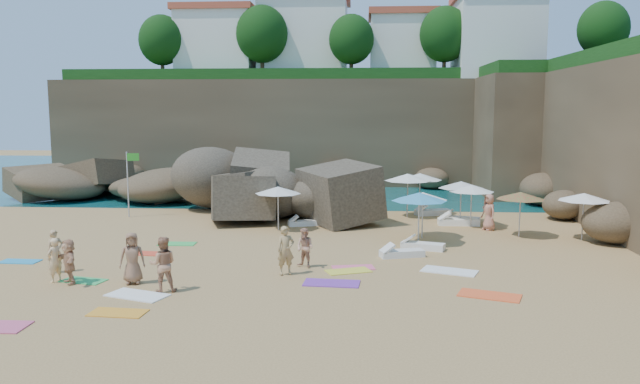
# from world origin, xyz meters

# --- Properties ---
(ground) EXTENTS (120.00, 120.00, 0.00)m
(ground) POSITION_xyz_m (0.00, 0.00, 0.00)
(ground) COLOR tan
(ground) RESTS_ON ground
(seawater) EXTENTS (120.00, 120.00, 0.00)m
(seawater) POSITION_xyz_m (0.00, 30.00, 0.00)
(seawater) COLOR #0C4751
(seawater) RESTS_ON ground
(cliff_back) EXTENTS (44.00, 8.00, 8.00)m
(cliff_back) POSITION_xyz_m (2.00, 25.00, 4.00)
(cliff_back) COLOR brown
(cliff_back) RESTS_ON ground
(cliff_corner) EXTENTS (10.00, 12.00, 8.00)m
(cliff_corner) POSITION_xyz_m (17.00, 20.00, 4.00)
(cliff_corner) COLOR brown
(cliff_corner) RESTS_ON ground
(rock_promontory) EXTENTS (12.00, 7.00, 2.00)m
(rock_promontory) POSITION_xyz_m (-11.00, 16.00, 0.00)
(rock_promontory) COLOR brown
(rock_promontory) RESTS_ON ground
(clifftop_buildings) EXTENTS (28.48, 9.48, 7.00)m
(clifftop_buildings) POSITION_xyz_m (2.96, 25.79, 11.24)
(clifftop_buildings) COLOR white
(clifftop_buildings) RESTS_ON cliff_back
(clifftop_trees) EXTENTS (35.60, 23.82, 4.40)m
(clifftop_trees) POSITION_xyz_m (4.78, 19.52, 11.26)
(clifftop_trees) COLOR #11380F
(clifftop_trees) RESTS_ON ground
(marina_masts) EXTENTS (3.10, 0.10, 6.00)m
(marina_masts) POSITION_xyz_m (-16.50, 30.00, 3.00)
(marina_masts) COLOR white
(marina_masts) RESTS_ON ground
(rock_outcrop) EXTENTS (9.98, 8.41, 3.47)m
(rock_outcrop) POSITION_xyz_m (-1.02, 8.24, 0.00)
(rock_outcrop) COLOR brown
(rock_outcrop) RESTS_ON ground
(flag_pole) EXTENTS (0.68, 0.19, 3.54)m
(flag_pole) POSITION_xyz_m (-8.53, 7.08, 2.26)
(flag_pole) COLOR silver
(flag_pole) RESTS_ON ground
(parasol_0) EXTENTS (2.35, 2.35, 2.22)m
(parasol_0) POSITION_xyz_m (1.95, 8.14, 2.04)
(parasol_0) COLOR silver
(parasol_0) RESTS_ON ground
(parasol_1) EXTENTS (2.49, 2.49, 2.35)m
(parasol_1) POSITION_xyz_m (6.37, 8.09, 2.16)
(parasol_1) COLOR silver
(parasol_1) RESTS_ON ground
(parasol_2) EXTENTS (2.29, 2.29, 2.17)m
(parasol_2) POSITION_xyz_m (8.92, 6.29, 1.99)
(parasol_2) COLOR silver
(parasol_2) RESTS_ON ground
(parasol_3) EXTENTS (2.42, 2.42, 2.28)m
(parasol_3) POSITION_xyz_m (7.10, 9.03, 2.10)
(parasol_3) COLOR silver
(parasol_3) RESTS_ON ground
(parasol_4) EXTENTS (2.21, 2.21, 2.09)m
(parasol_4) POSITION_xyz_m (9.31, 5.49, 1.92)
(parasol_4) COLOR silver
(parasol_4) RESTS_ON ground
(parasol_5) EXTENTS (2.22, 2.22, 2.10)m
(parasol_5) POSITION_xyz_m (-0.10, 4.07, 1.93)
(parasol_5) COLOR silver
(parasol_5) RESTS_ON ground
(parasol_6) EXTENTS (2.18, 2.18, 2.07)m
(parasol_6) POSITION_xyz_m (11.11, 3.15, 1.90)
(parasol_6) COLOR silver
(parasol_6) RESTS_ON ground
(parasol_7) EXTENTS (2.24, 2.24, 2.11)m
(parasol_7) POSITION_xyz_m (13.71, 2.58, 1.94)
(parasol_7) COLOR silver
(parasol_7) RESTS_ON ground
(parasol_9) EXTENTS (2.20, 2.20, 2.08)m
(parasol_9) POSITION_xyz_m (6.66, 2.59, 1.91)
(parasol_9) COLOR silver
(parasol_9) RESTS_ON ground
(parasol_10) EXTENTS (2.38, 2.38, 2.25)m
(parasol_10) POSITION_xyz_m (6.38, 1.24, 2.07)
(parasol_10) COLOR silver
(parasol_10) RESTS_ON ground
(lounger_0) EXTENTS (1.73, 1.00, 0.26)m
(lounger_0) POSITION_xyz_m (1.08, 5.24, 0.13)
(lounger_0) COLOR white
(lounger_0) RESTS_ON ground
(lounger_1) EXTENTS (2.07, 1.24, 0.31)m
(lounger_1) POSITION_xyz_m (8.97, 6.61, 0.15)
(lounger_1) COLOR white
(lounger_1) RESTS_ON ground
(lounger_2) EXTENTS (2.06, 1.18, 0.30)m
(lounger_2) POSITION_xyz_m (7.83, 8.82, 0.15)
(lounger_2) COLOR silver
(lounger_2) RESTS_ON ground
(lounger_3) EXTENTS (2.04, 0.69, 0.32)m
(lounger_3) POSITION_xyz_m (8.78, 5.87, 0.16)
(lounger_3) COLOR white
(lounger_3) RESTS_ON ground
(lounger_4) EXTENTS (1.87, 1.12, 0.28)m
(lounger_4) POSITION_xyz_m (6.48, 0.25, 0.14)
(lounger_4) COLOR white
(lounger_4) RESTS_ON ground
(lounger_5) EXTENTS (1.83, 1.06, 0.27)m
(lounger_5) POSITION_xyz_m (5.54, -1.16, 0.14)
(lounger_5) COLOR white
(lounger_5) RESTS_ON ground
(towel_0) EXTENTS (1.49, 0.78, 0.03)m
(towel_0) POSITION_xyz_m (-9.09, -2.97, 0.01)
(towel_0) COLOR #2492C4
(towel_0) RESTS_ON ground
(towel_2) EXTENTS (1.64, 0.90, 0.03)m
(towel_2) POSITION_xyz_m (-2.99, -8.62, 0.01)
(towel_2) COLOR orange
(towel_2) RESTS_ON ground
(towel_3) EXTENTS (1.61, 1.06, 0.03)m
(towel_3) POSITION_xyz_m (-5.47, -5.41, 0.01)
(towel_3) COLOR green
(towel_3) RESTS_ON ground
(towel_5) EXTENTS (2.11, 1.53, 0.03)m
(towel_5) POSITION_xyz_m (-3.04, -6.93, 0.02)
(towel_5) COLOR white
(towel_5) RESTS_ON ground
(towel_6) EXTENTS (1.92, 1.06, 0.03)m
(towel_6) POSITION_xyz_m (2.95, -5.15, 0.02)
(towel_6) COLOR purple
(towel_6) RESTS_ON ground
(towel_7) EXTENTS (1.56, 0.93, 0.03)m
(towel_7) POSITION_xyz_m (-4.52, -1.35, 0.01)
(towel_7) COLOR #E64328
(towel_7) RESTS_ON ground
(towel_9) EXTENTS (1.65, 1.05, 0.03)m
(towel_9) POSITION_xyz_m (3.64, -3.05, 0.01)
(towel_9) COLOR #F86089
(towel_9) RESTS_ON ground
(towel_10) EXTENTS (2.08, 1.52, 0.03)m
(towel_10) POSITION_xyz_m (7.95, -6.19, 0.02)
(towel_10) COLOR #FF5928
(towel_10) RESTS_ON ground
(towel_11) EXTENTS (1.60, 0.83, 0.03)m
(towel_11) POSITION_xyz_m (-4.02, 0.53, 0.01)
(towel_11) COLOR green
(towel_11) RESTS_ON ground
(towel_12) EXTENTS (1.76, 1.33, 0.03)m
(towel_12) POSITION_xyz_m (3.47, -3.53, 0.01)
(towel_12) COLOR yellow
(towel_12) RESTS_ON ground
(towel_13) EXTENTS (2.15, 1.59, 0.03)m
(towel_13) POSITION_xyz_m (7.10, -3.30, 0.02)
(towel_13) COLOR white
(towel_13) RESTS_ON ground
(person_stand_0) EXTENTS (0.66, 0.66, 1.55)m
(person_stand_0) POSITION_xyz_m (-6.92, -4.42, 0.77)
(person_stand_0) COLOR tan
(person_stand_0) RESTS_ON ground
(person_stand_1) EXTENTS (0.99, 0.85, 1.78)m
(person_stand_1) POSITION_xyz_m (-2.36, -6.42, 0.89)
(person_stand_1) COLOR tan
(person_stand_1) RESTS_ON ground
(person_stand_2) EXTENTS (1.20, 1.27, 1.91)m
(person_stand_2) POSITION_xyz_m (-0.31, 9.06, 0.96)
(person_stand_2) COLOR tan
(person_stand_2) RESTS_ON ground
(person_stand_3) EXTENTS (0.66, 1.03, 1.63)m
(person_stand_3) POSITION_xyz_m (3.12, 4.44, 0.81)
(person_stand_3) COLOR #9E5C4F
(person_stand_3) RESTS_ON ground
(person_stand_4) EXTENTS (0.80, 0.97, 1.75)m
(person_stand_4) POSITION_xyz_m (10.03, 4.69, 0.88)
(person_stand_4) COLOR tan
(person_stand_4) RESTS_ON ground
(person_stand_5) EXTENTS (1.62, 1.09, 1.70)m
(person_stand_5) POSITION_xyz_m (-0.97, 6.46, 0.85)
(person_stand_5) COLOR #CA7465
(person_stand_5) RESTS_ON ground
(person_stand_6) EXTENTS (0.56, 0.65, 1.51)m
(person_stand_6) POSITION_xyz_m (-6.36, -5.58, 0.75)
(person_stand_6) COLOR #F1C489
(person_stand_6) RESTS_ON ground
(person_lie_2) EXTENTS (1.26, 1.86, 0.45)m
(person_lie_2) POSITION_xyz_m (-3.66, -5.63, 0.23)
(person_lie_2) COLOR #8E6347
(person_lie_2) RESTS_ON ground
(person_lie_3) EXTENTS (2.02, 2.00, 0.40)m
(person_lie_3) POSITION_xyz_m (-5.77, -5.78, 0.20)
(person_lie_3) COLOR tan
(person_lie_3) RESTS_ON ground
(person_lie_4) EXTENTS (1.25, 1.80, 0.41)m
(person_lie_4) POSITION_xyz_m (1.29, -4.15, 0.20)
(person_lie_4) COLOR tan
(person_lie_4) RESTS_ON ground
(person_lie_5) EXTENTS (1.35, 1.59, 0.54)m
(person_lie_5) POSITION_xyz_m (1.87, -3.13, 0.27)
(person_lie_5) COLOR tan
(person_lie_5) RESTS_ON ground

